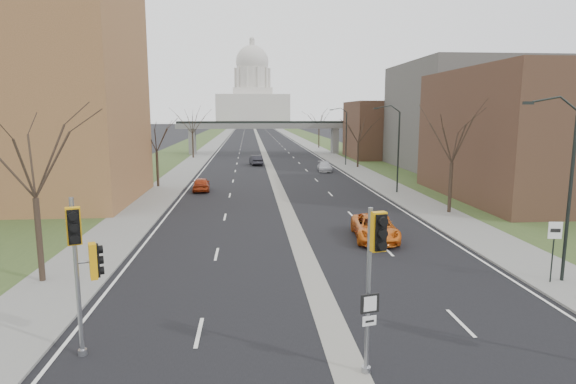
{
  "coord_description": "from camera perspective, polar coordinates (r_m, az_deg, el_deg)",
  "views": [
    {
      "loc": [
        -3.07,
        -14.9,
        8.04
      ],
      "look_at": [
        -1.1,
        9.24,
        4.05
      ],
      "focal_mm": 30.0,
      "sensor_mm": 36.0,
      "label": 1
    }
  ],
  "objects": [
    {
      "name": "tree_left_a",
      "position": [
        25.0,
        -28.17,
        5.04
      ],
      "size": [
        7.2,
        7.2,
        9.4
      ],
      "color": "#382B21",
      "rests_on": "sidewalk_left"
    },
    {
      "name": "pedestrian_bridge",
      "position": [
        95.0,
        -2.83,
        7.43
      ],
      "size": [
        34.0,
        3.0,
        6.45
      ],
      "color": "slate",
      "rests_on": "ground"
    },
    {
      "name": "ground",
      "position": [
        17.2,
        6.52,
        -18.56
      ],
      "size": [
        700.0,
        700.0,
        0.0
      ],
      "primitive_type": "plane",
      "color": "black",
      "rests_on": "ground"
    },
    {
      "name": "signal_pole_median",
      "position": [
        14.56,
        10.15,
        -8.24
      ],
      "size": [
        0.68,
        0.88,
        5.27
      ],
      "rotation": [
        0.0,
        0.0,
        0.24
      ],
      "color": "gray",
      "rests_on": "ground"
    },
    {
      "name": "commercial_block_mid",
      "position": [
        73.76,
        20.48,
        8.37
      ],
      "size": [
        18.0,
        22.0,
        15.0
      ],
      "primitive_type": "cube",
      "color": "#5C5A54",
      "rests_on": "ground"
    },
    {
      "name": "median_strip",
      "position": [
        165.12,
        -3.61,
        6.56
      ],
      "size": [
        1.2,
        600.0,
        0.02
      ],
      "primitive_type": "cube",
      "color": "gray",
      "rests_on": "ground"
    },
    {
      "name": "car_right_mid",
      "position": [
        66.96,
        4.37,
        3.01
      ],
      "size": [
        2.14,
        4.63,
        1.31
      ],
      "primitive_type": "imported",
      "rotation": [
        0.0,
        0.0,
        -0.07
      ],
      "color": "#B8BAC1",
      "rests_on": "ground"
    },
    {
      "name": "tree_left_c",
      "position": [
        87.47,
        -11.3,
        8.54
      ],
      "size": [
        7.65,
        7.65,
        9.99
      ],
      "color": "#382B21",
      "rests_on": "sidewalk_left"
    },
    {
      "name": "streetlight_mid",
      "position": [
        48.97,
        12.14,
        7.89
      ],
      "size": [
        2.61,
        0.2,
        8.7
      ],
      "color": "black",
      "rests_on": "sidewalk_right"
    },
    {
      "name": "sidewalk_left",
      "position": [
        165.33,
        -7.8,
        6.52
      ],
      "size": [
        4.0,
        600.0,
        0.12
      ],
      "primitive_type": "cube",
      "color": "gray",
      "rests_on": "ground"
    },
    {
      "name": "grass_verge_left",
      "position": [
        165.76,
        -9.88,
        6.47
      ],
      "size": [
        8.0,
        600.0,
        0.1
      ],
      "primitive_type": "cube",
      "color": "#2A3D1C",
      "rests_on": "ground"
    },
    {
      "name": "car_right_near",
      "position": [
        31.38,
        10.25,
        -4.17
      ],
      "size": [
        3.15,
        5.83,
        1.56
      ],
      "primitive_type": "imported",
      "rotation": [
        0.0,
        0.0,
        -0.1
      ],
      "color": "orange",
      "rests_on": "ground"
    },
    {
      "name": "streetlight_far",
      "position": [
        74.25,
        6.33,
        8.48
      ],
      "size": [
        2.61,
        0.2,
        8.7
      ],
      "color": "black",
      "rests_on": "sidewalk_right"
    },
    {
      "name": "sidewalk_right",
      "position": [
        165.78,
        0.57,
        6.61
      ],
      "size": [
        4.0,
        600.0,
        0.12
      ],
      "primitive_type": "cube",
      "color": "gray",
      "rests_on": "ground"
    },
    {
      "name": "tree_right_a",
      "position": [
        40.27,
        19.01,
        6.86
      ],
      "size": [
        7.2,
        7.2,
        9.4
      ],
      "color": "#382B21",
      "rests_on": "sidewalk_right"
    },
    {
      "name": "tree_right_b",
      "position": [
        71.75,
        8.36,
        7.5
      ],
      "size": [
        6.3,
        6.3,
        8.22
      ],
      "color": "#382B21",
      "rests_on": "sidewalk_right"
    },
    {
      "name": "car_left_near",
      "position": [
        50.78,
        -10.26,
        0.94
      ],
      "size": [
        2.01,
        4.37,
        1.45
      ],
      "primitive_type": "imported",
      "rotation": [
        0.0,
        0.0,
        3.21
      ],
      "color": "#982E11",
      "rests_on": "ground"
    },
    {
      "name": "tree_right_c",
      "position": [
        111.07,
        3.7,
        8.84
      ],
      "size": [
        7.65,
        7.65,
        9.99
      ],
      "color": "#382B21",
      "rests_on": "sidewalk_right"
    },
    {
      "name": "grass_verge_right",
      "position": [
        166.43,
        2.64,
        6.61
      ],
      "size": [
        8.0,
        600.0,
        0.1
      ],
      "primitive_type": "cube",
      "color": "#2A3D1C",
      "rests_on": "ground"
    },
    {
      "name": "capitol",
      "position": [
        335.08,
        -4.21,
        11.15
      ],
      "size": [
        48.0,
        42.0,
        55.75
      ],
      "color": "silver",
      "rests_on": "ground"
    },
    {
      "name": "commercial_block_far",
      "position": [
        88.57,
        11.88,
        7.2
      ],
      "size": [
        14.0,
        14.0,
        10.0
      ],
      "primitive_type": "cube",
      "color": "#4F3625",
      "rests_on": "ground"
    },
    {
      "name": "signal_pole_left",
      "position": [
        16.96,
        -23.2,
        -6.84
      ],
      "size": [
        0.9,
        1.22,
        5.39
      ],
      "rotation": [
        0.0,
        0.0,
        0.37
      ],
      "color": "gray",
      "rests_on": "ground"
    },
    {
      "name": "commercial_block_near",
      "position": [
        50.76,
        27.74,
        6.0
      ],
      "size": [
        16.0,
        20.0,
        12.0
      ],
      "primitive_type": "cube",
      "color": "#4F3625",
      "rests_on": "ground"
    },
    {
      "name": "speed_limit_sign",
      "position": [
        25.78,
        28.97,
        -5.09
      ],
      "size": [
        0.63,
        0.12,
        2.92
      ],
      "rotation": [
        0.0,
        0.0,
        -0.14
      ],
      "color": "black",
      "rests_on": "sidewalk_right"
    },
    {
      "name": "streetlight_near",
      "position": [
        25.21,
        29.41,
        5.7
      ],
      "size": [
        2.61,
        0.2,
        8.7
      ],
      "color": "black",
      "rests_on": "sidewalk_right"
    },
    {
      "name": "tree_left_b",
      "position": [
        53.85,
        -15.4,
        7.11
      ],
      "size": [
        6.75,
        6.75,
        8.81
      ],
      "color": "#382B21",
      "rests_on": "sidewalk_left"
    },
    {
      "name": "road_surface",
      "position": [
        165.12,
        -3.61,
        6.56
      ],
      "size": [
        20.0,
        600.0,
        0.01
      ],
      "primitive_type": "cube",
      "color": "black",
      "rests_on": "ground"
    },
    {
      "name": "car_left_far",
      "position": [
        75.1,
        -3.83,
        3.79
      ],
      "size": [
        2.18,
        4.78,
        1.52
      ],
      "primitive_type": "imported",
      "rotation": [
        0.0,
        0.0,
        3.27
      ],
      "color": "black",
      "rests_on": "ground"
    }
  ]
}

